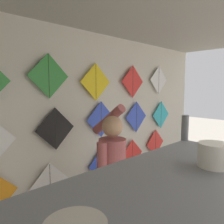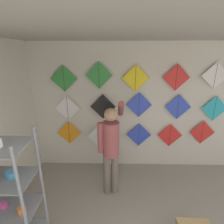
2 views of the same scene
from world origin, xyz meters
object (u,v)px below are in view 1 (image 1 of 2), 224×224
(kite_7, at_px, (101,119))
(kite_12, at_px, (96,82))
(kite_4, at_px, (155,143))
(kite_2, at_px, (103,165))
(kite_9, at_px, (161,115))
(kite_8, at_px, (136,117))
(kite_1, at_px, (50,184))
(kite_6, at_px, (55,129))
(kite_13, at_px, (133,82))
(kite_3, at_px, (132,154))
(kite_11, at_px, (49,76))
(shopkeeper, at_px, (112,178))
(kite_14, at_px, (159,80))

(kite_7, xyz_separation_m, kite_12, (-0.10, 0.00, 0.56))
(kite_4, bearing_deg, kite_2, -179.97)
(kite_9, height_order, kite_12, kite_12)
(kite_8, bearing_deg, kite_7, 180.00)
(kite_1, bearing_deg, kite_6, 0.00)
(kite_8, height_order, kite_13, kite_13)
(kite_3, height_order, kite_13, kite_13)
(kite_6, relative_size, kite_12, 1.00)
(kite_9, relative_size, kite_11, 1.00)
(shopkeeper, bearing_deg, kite_13, 23.11)
(kite_1, distance_m, kite_12, 1.53)
(kite_2, bearing_deg, kite_13, 0.06)
(kite_11, bearing_deg, kite_2, -0.05)
(kite_8, bearing_deg, kite_9, 0.00)
(kite_4, distance_m, kite_6, 2.29)
(kite_7, height_order, kite_11, kite_11)
(kite_9, xyz_separation_m, kite_11, (-2.46, 0.00, 0.69))
(kite_12, bearing_deg, kite_8, 0.00)
(kite_8, distance_m, kite_14, 0.94)
(shopkeeper, relative_size, kite_14, 3.29)
(kite_9, bearing_deg, kite_4, 180.00)
(kite_3, height_order, kite_11, kite_11)
(kite_3, xyz_separation_m, kite_14, (0.77, 0.00, 1.34))
(kite_2, distance_m, kite_12, 1.30)
(kite_8, bearing_deg, kite_11, 180.00)
(kite_8, bearing_deg, kite_12, 180.00)
(kite_8, bearing_deg, kite_3, 180.00)
(kite_1, height_order, kite_9, kite_9)
(shopkeeper, distance_m, kite_3, 1.57)
(shopkeeper, height_order, kite_14, kite_14)
(shopkeeper, distance_m, kite_11, 1.42)
(kite_8, bearing_deg, kite_2, -179.95)
(kite_7, bearing_deg, kite_1, 180.00)
(kite_12, height_order, kite_13, kite_13)
(kite_4, distance_m, kite_7, 1.57)
(kite_9, bearing_deg, kite_7, 180.00)
(kite_3, xyz_separation_m, kite_12, (-0.83, 0.00, 1.27))
(kite_6, bearing_deg, kite_14, 0.00)
(kite_13, bearing_deg, kite_14, 0.00)
(kite_4, relative_size, kite_6, 1.00)
(kite_4, bearing_deg, kite_9, 0.00)
(kite_1, xyz_separation_m, kite_8, (1.71, 0.00, 0.71))
(kite_6, height_order, kite_7, kite_7)
(kite_6, bearing_deg, kite_3, 0.00)
(kite_7, bearing_deg, kite_3, 0.00)
(kite_3, xyz_separation_m, kite_7, (-0.73, 0.00, 0.71))
(kite_8, xyz_separation_m, kite_12, (-0.93, 0.00, 0.60))
(kite_4, xyz_separation_m, kite_7, (-1.44, 0.00, 0.63))
(kite_1, height_order, kite_14, kite_14)
(kite_14, bearing_deg, kite_1, 180.00)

